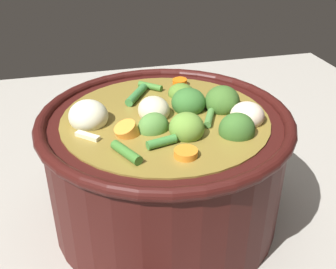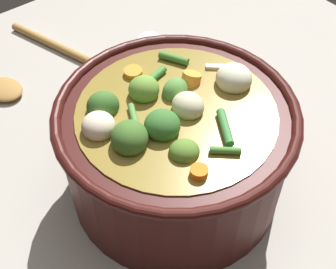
{
  "view_description": "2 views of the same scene",
  "coord_description": "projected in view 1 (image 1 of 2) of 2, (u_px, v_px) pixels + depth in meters",
  "views": [
    {
      "loc": [
        0.41,
        -0.1,
        0.36
      ],
      "look_at": [
        0.0,
        0.0,
        0.12
      ],
      "focal_mm": 43.26,
      "sensor_mm": 36.0,
      "label": 1
    },
    {
      "loc": [
        -0.3,
        0.25,
        0.54
      ],
      "look_at": [
        -0.0,
        0.02,
        0.12
      ],
      "focal_mm": 49.74,
      "sensor_mm": 36.0,
      "label": 2
    }
  ],
  "objects": [
    {
      "name": "ground_plane",
      "position": [
        165.0,
        213.0,
        0.55
      ],
      "size": [
        1.1,
        1.1,
        0.0
      ],
      "primitive_type": "plane",
      "color": "#9E998E"
    },
    {
      "name": "cooking_pot",
      "position": [
        166.0,
        163.0,
        0.51
      ],
      "size": [
        0.3,
        0.3,
        0.17
      ],
      "color": "#38110F",
      "rests_on": "ground_plane"
    }
  ]
}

